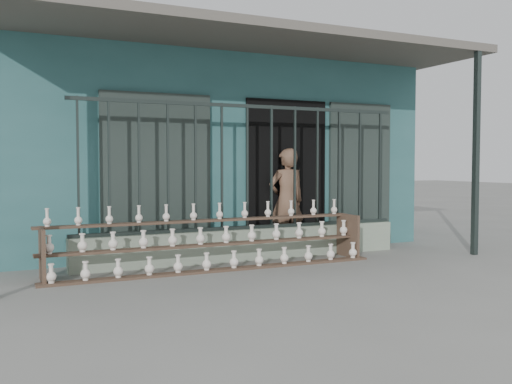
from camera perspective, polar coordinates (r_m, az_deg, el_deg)
name	(u,v)px	position (r m, az deg, el deg)	size (l,w,h in m)	color
ground	(290,276)	(7.19, 3.42, -8.36)	(60.00, 60.00, 0.00)	slate
workshop_building	(184,152)	(10.96, -7.18, 4.02)	(7.40, 6.60, 3.21)	#2E5F61
parapet_wall	(247,244)	(8.30, -0.88, -5.26)	(5.00, 0.20, 0.45)	#8F9F88
security_fence	(247,167)	(8.21, -0.89, 2.53)	(5.00, 0.04, 1.80)	#283330
shelf_rack	(214,241)	(7.64, -4.25, -4.94)	(4.50, 0.68, 0.85)	brown
elderly_woman	(287,201)	(8.90, 3.09, -0.88)	(0.60, 0.39, 1.63)	brown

